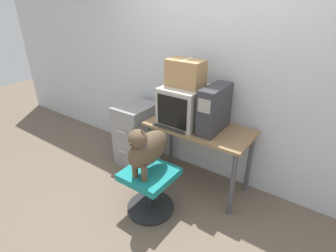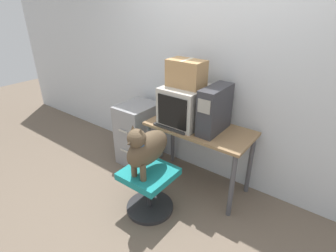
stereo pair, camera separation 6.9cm
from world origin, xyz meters
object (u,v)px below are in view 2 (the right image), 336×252
at_px(filing_cabinet, 138,133).
at_px(office_chair, 149,187).
at_px(pc_tower, 215,110).
at_px(dog, 146,147).
at_px(keyboard, 173,126).
at_px(cardboard_box, 186,73).
at_px(crt_monitor, 185,105).

bearing_deg(filing_cabinet, office_chair, -40.87).
xyz_separation_m(pc_tower, dog, (-0.33, -0.69, -0.24)).
distance_m(keyboard, office_chair, 0.68).
relative_size(pc_tower, keyboard, 1.18).
distance_m(filing_cabinet, cardboard_box, 1.17).
bearing_deg(dog, cardboard_box, 91.30).
bearing_deg(cardboard_box, pc_tower, 2.81).
height_order(office_chair, cardboard_box, cardboard_box).
relative_size(keyboard, filing_cabinet, 0.50).
height_order(crt_monitor, dog, crt_monitor).
relative_size(dog, cardboard_box, 1.40).
relative_size(keyboard, cardboard_box, 1.06).
bearing_deg(pc_tower, cardboard_box, -177.19).
relative_size(pc_tower, dog, 0.89).
xyz_separation_m(keyboard, cardboard_box, (0.04, 0.18, 0.55)).
bearing_deg(pc_tower, office_chair, -116.52).
relative_size(office_chair, filing_cabinet, 0.61).
xyz_separation_m(pc_tower, cardboard_box, (-0.35, -0.02, 0.32)).
bearing_deg(pc_tower, filing_cabinet, -178.52).
distance_m(pc_tower, keyboard, 0.49).
relative_size(crt_monitor, keyboard, 1.21).
bearing_deg(pc_tower, keyboard, -153.36).
bearing_deg(crt_monitor, keyboard, -102.63).
bearing_deg(crt_monitor, office_chair, -88.65).
bearing_deg(dog, keyboard, 96.24).
height_order(dog, cardboard_box, cardboard_box).
relative_size(crt_monitor, office_chair, 1.00).
bearing_deg(keyboard, dog, -83.76).
bearing_deg(keyboard, office_chair, -83.49).
bearing_deg(keyboard, filing_cabinet, 166.34).
distance_m(dog, filing_cabinet, 1.05).
height_order(crt_monitor, office_chair, crt_monitor).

